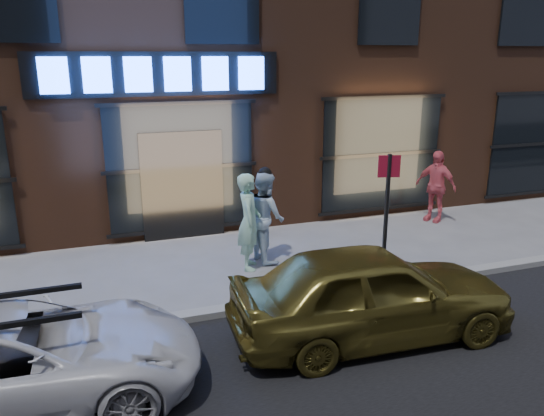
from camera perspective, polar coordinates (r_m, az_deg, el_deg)
The scene contains 9 objects.
ground at distance 8.68m, azimuth -4.61°, elevation -11.24°, with size 90.00×90.00×0.00m, color slate.
curb at distance 8.65m, azimuth -4.62°, elevation -10.89°, with size 60.00×0.25×0.12m, color gray.
storefront_building at distance 15.62m, azimuth -13.08°, elevation 20.05°, with size 30.20×8.28×10.30m.
man_bowtie at distance 10.08m, azimuth -2.48°, elevation -1.47°, with size 0.68×0.45×1.87m, color #A2D5AC.
man_cap at distance 10.49m, azimuth -0.75°, elevation -0.90°, with size 0.88×0.69×1.82m, color silver.
passerby at distance 13.62m, azimuth 17.18°, elevation 2.26°, with size 1.03×0.43×1.77m, color #E85F6A.
white_suv at distance 7.03m, azimuth -25.98°, elevation -14.50°, with size 1.98×4.29×1.19m, color silver.
gold_sedan at distance 7.84m, azimuth 10.67°, elevation -8.92°, with size 1.65×4.10×1.40m, color olive.
sign_post at distance 9.40m, azimuth 12.23°, elevation 0.05°, with size 0.37×0.13×2.37m.
Camera 1 is at (-1.89, -7.47, 3.99)m, focal length 35.00 mm.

